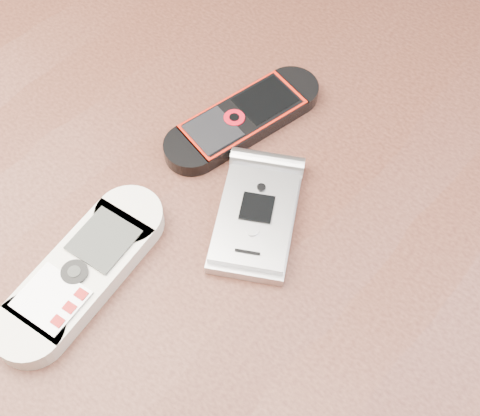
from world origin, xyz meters
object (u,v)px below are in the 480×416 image
at_px(table, 236,273).
at_px(nokia_white, 82,271).
at_px(nokia_black_red, 243,118).
at_px(motorola_razr, 256,216).

relative_size(table, nokia_white, 7.58).
xyz_separation_m(nokia_black_red, motorola_razr, (0.07, -0.07, 0.00)).
relative_size(table, nokia_black_red, 7.99).
xyz_separation_m(table, motorola_razr, (0.02, 0.00, 0.11)).
height_order(table, nokia_white, nokia_white).
bearing_deg(motorola_razr, table, 159.51).
distance_m(nokia_white, nokia_black_red, 0.18).
height_order(table, nokia_black_red, nokia_black_red).
height_order(nokia_black_red, motorola_razr, motorola_razr).
bearing_deg(nokia_white, nokia_black_red, 84.68).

